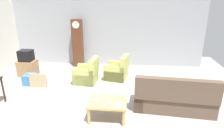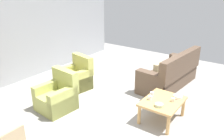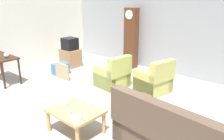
{
  "view_description": "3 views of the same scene",
  "coord_description": "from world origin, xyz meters",
  "px_view_note": "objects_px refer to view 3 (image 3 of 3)",
  "views": [
    {
      "loc": [
        1.08,
        -5.33,
        2.94
      ],
      "look_at": [
        0.53,
        0.53,
        0.81
      ],
      "focal_mm": 32.43,
      "sensor_mm": 36.0,
      "label": 1
    },
    {
      "loc": [
        -3.62,
        -2.52,
        2.85
      ],
      "look_at": [
        0.63,
        0.54,
        0.83
      ],
      "focal_mm": 36.95,
      "sensor_mm": 36.0,
      "label": 2
    },
    {
      "loc": [
        3.7,
        -3.37,
        2.56
      ],
      "look_at": [
        0.52,
        0.2,
        0.99
      ],
      "focal_mm": 38.11,
      "sensor_mm": 36.0,
      "label": 3
    }
  ],
  "objects_px": {
    "couch_floral": "(174,139)",
    "tv_crt": "(70,44)",
    "grandfather_clock": "(131,38)",
    "cup_white_porcelain": "(80,101)",
    "bowl_shallow_green": "(64,105)",
    "coffee_table_wood": "(75,113)",
    "cup_cream_tall": "(70,113)",
    "armchair_olive_far": "(154,81)",
    "console_table_dark": "(0,60)",
    "glass_dome_cloche": "(6,55)",
    "storage_box_blue": "(61,69)",
    "cup_blue_rimmed": "(90,104)",
    "bowl_white_stacked": "(76,118)",
    "armchair_olive_near": "(113,76)",
    "framed_picture_leaning": "(62,71)",
    "tv_stand_cabinet": "(71,58)"
  },
  "relations": [
    {
      "from": "coffee_table_wood",
      "to": "cup_cream_tall",
      "type": "distance_m",
      "value": 0.24
    },
    {
      "from": "grandfather_clock",
      "to": "armchair_olive_far",
      "type": "bearing_deg",
      "value": -36.66
    },
    {
      "from": "armchair_olive_near",
      "to": "grandfather_clock",
      "type": "distance_m",
      "value": 2.1
    },
    {
      "from": "couch_floral",
      "to": "tv_crt",
      "type": "distance_m",
      "value": 5.66
    },
    {
      "from": "coffee_table_wood",
      "to": "storage_box_blue",
      "type": "distance_m",
      "value": 3.55
    },
    {
      "from": "armchair_olive_near",
      "to": "bowl_shallow_green",
      "type": "height_order",
      "value": "armchair_olive_near"
    },
    {
      "from": "console_table_dark",
      "to": "cup_blue_rimmed",
      "type": "relative_size",
      "value": 15.75
    },
    {
      "from": "cup_blue_rimmed",
      "to": "tv_crt",
      "type": "bearing_deg",
      "value": 146.18
    },
    {
      "from": "armchair_olive_far",
      "to": "bowl_shallow_green",
      "type": "xyz_separation_m",
      "value": [
        -0.35,
        -2.69,
        0.2
      ]
    },
    {
      "from": "armchair_olive_near",
      "to": "cup_blue_rimmed",
      "type": "relative_size",
      "value": 11.15
    },
    {
      "from": "console_table_dark",
      "to": "armchair_olive_far",
      "type": "bearing_deg",
      "value": 31.41
    },
    {
      "from": "tv_crt",
      "to": "glass_dome_cloche",
      "type": "bearing_deg",
      "value": -88.09
    },
    {
      "from": "console_table_dark",
      "to": "tv_stand_cabinet",
      "type": "bearing_deg",
      "value": 83.5
    },
    {
      "from": "armchair_olive_far",
      "to": "bowl_shallow_green",
      "type": "relative_size",
      "value": 5.43
    },
    {
      "from": "armchair_olive_far",
      "to": "cup_blue_rimmed",
      "type": "relative_size",
      "value": 11.16
    },
    {
      "from": "armchair_olive_near",
      "to": "console_table_dark",
      "type": "bearing_deg",
      "value": -145.51
    },
    {
      "from": "coffee_table_wood",
      "to": "cup_blue_rimmed",
      "type": "relative_size",
      "value": 11.63
    },
    {
      "from": "grandfather_clock",
      "to": "cup_white_porcelain",
      "type": "relative_size",
      "value": 22.91
    },
    {
      "from": "coffee_table_wood",
      "to": "tv_crt",
      "type": "xyz_separation_m",
      "value": [
        -3.47,
        2.69,
        0.41
      ]
    },
    {
      "from": "tv_crt",
      "to": "cup_blue_rimmed",
      "type": "relative_size",
      "value": 5.82
    },
    {
      "from": "cup_blue_rimmed",
      "to": "grandfather_clock",
      "type": "bearing_deg",
      "value": 116.51
    },
    {
      "from": "grandfather_clock",
      "to": "glass_dome_cloche",
      "type": "bearing_deg",
      "value": -113.99
    },
    {
      "from": "console_table_dark",
      "to": "grandfather_clock",
      "type": "height_order",
      "value": "grandfather_clock"
    },
    {
      "from": "armchair_olive_near",
      "to": "glass_dome_cloche",
      "type": "distance_m",
      "value": 3.07
    },
    {
      "from": "coffee_table_wood",
      "to": "cup_white_porcelain",
      "type": "xyz_separation_m",
      "value": [
        -0.13,
        0.24,
        0.11
      ]
    },
    {
      "from": "armchair_olive_far",
      "to": "bowl_white_stacked",
      "type": "bearing_deg",
      "value": -85.51
    },
    {
      "from": "couch_floral",
      "to": "bowl_white_stacked",
      "type": "bearing_deg",
      "value": -152.21
    },
    {
      "from": "armchair_olive_near",
      "to": "armchair_olive_far",
      "type": "relative_size",
      "value": 1.0
    },
    {
      "from": "grandfather_clock",
      "to": "glass_dome_cloche",
      "type": "distance_m",
      "value": 4.01
    },
    {
      "from": "framed_picture_leaning",
      "to": "couch_floral",
      "type": "bearing_deg",
      "value": -14.08
    },
    {
      "from": "console_table_dark",
      "to": "cup_white_porcelain",
      "type": "height_order",
      "value": "console_table_dark"
    },
    {
      "from": "tv_crt",
      "to": "framed_picture_leaning",
      "type": "bearing_deg",
      "value": -49.83
    },
    {
      "from": "glass_dome_cloche",
      "to": "cup_blue_rimmed",
      "type": "bearing_deg",
      "value": -0.98
    },
    {
      "from": "armchair_olive_near",
      "to": "glass_dome_cloche",
      "type": "height_order",
      "value": "glass_dome_cloche"
    },
    {
      "from": "cup_cream_tall",
      "to": "bowl_white_stacked",
      "type": "relative_size",
      "value": 0.42
    },
    {
      "from": "armchair_olive_near",
      "to": "glass_dome_cloche",
      "type": "bearing_deg",
      "value": -142.39
    },
    {
      "from": "armchair_olive_far",
      "to": "glass_dome_cloche",
      "type": "xyz_separation_m",
      "value": [
        -3.47,
        -2.29,
        0.56
      ]
    },
    {
      "from": "armchair_olive_near",
      "to": "coffee_table_wood",
      "type": "xyz_separation_m",
      "value": [
        1.0,
        -2.2,
        0.1
      ]
    },
    {
      "from": "bowl_white_stacked",
      "to": "cup_cream_tall",
      "type": "bearing_deg",
      "value": 172.53
    },
    {
      "from": "cup_blue_rimmed",
      "to": "couch_floral",
      "type": "bearing_deg",
      "value": 8.36
    },
    {
      "from": "armchair_olive_far",
      "to": "framed_picture_leaning",
      "type": "relative_size",
      "value": 1.53
    },
    {
      "from": "tv_crt",
      "to": "cup_cream_tall",
      "type": "distance_m",
      "value": 4.58
    },
    {
      "from": "grandfather_clock",
      "to": "bowl_shallow_green",
      "type": "distance_m",
      "value": 4.36
    },
    {
      "from": "grandfather_clock",
      "to": "bowl_white_stacked",
      "type": "xyz_separation_m",
      "value": [
        2.06,
        -4.24,
        -0.53
      ]
    },
    {
      "from": "grandfather_clock",
      "to": "cup_blue_rimmed",
      "type": "relative_size",
      "value": 25.07
    },
    {
      "from": "glass_dome_cloche",
      "to": "cup_cream_tall",
      "type": "height_order",
      "value": "glass_dome_cloche"
    },
    {
      "from": "armchair_olive_far",
      "to": "cup_cream_tall",
      "type": "distance_m",
      "value": 2.85
    },
    {
      "from": "armchair_olive_far",
      "to": "coffee_table_wood",
      "type": "bearing_deg",
      "value": -91.52
    },
    {
      "from": "cup_blue_rimmed",
      "to": "bowl_white_stacked",
      "type": "bearing_deg",
      "value": -68.08
    },
    {
      "from": "bowl_shallow_green",
      "to": "cup_cream_tall",
      "type": "bearing_deg",
      "value": -22.3
    }
  ]
}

